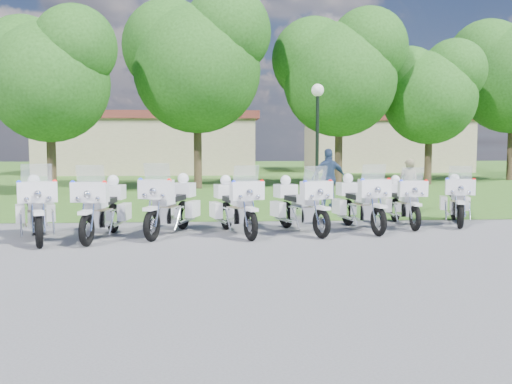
{
  "coord_description": "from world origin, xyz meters",
  "views": [
    {
      "loc": [
        -1.07,
        -12.0,
        2.11
      ],
      "look_at": [
        -0.29,
        1.2,
        0.95
      ],
      "focal_mm": 40.0,
      "sensor_mm": 36.0,
      "label": 1
    }
  ],
  "objects": [
    {
      "name": "bystander_a",
      "position": [
        4.41,
        4.44,
        0.81
      ],
      "size": [
        0.65,
        0.49,
        1.62
      ],
      "primitive_type": "imported",
      "rotation": [
        0.0,
        0.0,
        2.95
      ],
      "color": "#877C5B",
      "rests_on": "ground"
    },
    {
      "name": "tree_3",
      "position": [
        9.13,
        15.9,
        4.72
      ],
      "size": [
        5.36,
        4.57,
        7.14
      ],
      "color": "#38281C",
      "rests_on": "ground"
    },
    {
      "name": "tree_0",
      "position": [
        -7.99,
        11.45,
        4.95
      ],
      "size": [
        5.61,
        4.79,
        7.49
      ],
      "color": "#38281C",
      "rests_on": "ground"
    },
    {
      "name": "lamp_post",
      "position": [
        2.26,
        7.93,
        3.13
      ],
      "size": [
        0.44,
        0.44,
        4.14
      ],
      "color": "black",
      "rests_on": "ground"
    },
    {
      "name": "motorcycle_1",
      "position": [
        -3.7,
        0.61,
        0.69
      ],
      "size": [
        0.98,
        2.45,
        1.65
      ],
      "rotation": [
        0.0,
        0.0,
        3.02
      ],
      "color": "black",
      "rests_on": "ground"
    },
    {
      "name": "tree_2",
      "position": [
        4.45,
        15.14,
        5.56
      ],
      "size": [
        6.31,
        5.38,
        8.41
      ],
      "color": "#38281C",
      "rests_on": "ground"
    },
    {
      "name": "tree_4",
      "position": [
        14.92,
        18.96,
        6.13
      ],
      "size": [
        6.95,
        5.93,
        9.27
      ],
      "color": "#38281C",
      "rests_on": "ground"
    },
    {
      "name": "motorcycle_4",
      "position": [
        0.74,
        1.19,
        0.66
      ],
      "size": [
        1.31,
        2.25,
        1.59
      ],
      "rotation": [
        0.0,
        0.0,
        3.51
      ],
      "color": "black",
      "rests_on": "ground"
    },
    {
      "name": "motorcycle_2",
      "position": [
        -2.26,
        1.09,
        0.7
      ],
      "size": [
        1.29,
        2.4,
        1.66
      ],
      "rotation": [
        0.0,
        0.0,
        2.83
      ],
      "color": "black",
      "rests_on": "ground"
    },
    {
      "name": "motorcycle_0",
      "position": [
        -5.08,
        0.42,
        0.7
      ],
      "size": [
        1.36,
        2.39,
        1.68
      ],
      "rotation": [
        0.0,
        0.0,
        3.49
      ],
      "color": "black",
      "rests_on": "ground"
    },
    {
      "name": "ground",
      "position": [
        0.0,
        0.0,
        0.0
      ],
      "size": [
        100.0,
        100.0,
        0.0
      ],
      "primitive_type": "plane",
      "color": "#5A595F",
      "rests_on": "ground"
    },
    {
      "name": "building_west",
      "position": [
        -6.0,
        28.0,
        2.07
      ],
      "size": [
        14.56,
        8.32,
        4.1
      ],
      "color": "tan",
      "rests_on": "ground"
    },
    {
      "name": "motorcycle_5",
      "position": [
        2.24,
        1.48,
        0.67
      ],
      "size": [
        1.07,
        2.38,
        1.61
      ],
      "rotation": [
        0.0,
        0.0,
        3.33
      ],
      "color": "black",
      "rests_on": "ground"
    },
    {
      "name": "tree_1",
      "position": [
        -2.24,
        14.11,
        5.91
      ],
      "size": [
        6.7,
        5.72,
        8.93
      ],
      "color": "#38281C",
      "rests_on": "ground"
    },
    {
      "name": "bystander_c",
      "position": [
        2.33,
        6.01,
        0.95
      ],
      "size": [
        1.15,
        0.55,
        1.9
      ],
      "primitive_type": "imported",
      "rotation": [
        0.0,
        0.0,
        3.22
      ],
      "color": "navy",
      "rests_on": "ground"
    },
    {
      "name": "motorcycle_6",
      "position": [
        3.51,
        2.12,
        0.63
      ],
      "size": [
        0.74,
        2.25,
        1.51
      ],
      "rotation": [
        0.0,
        0.0,
        3.14
      ],
      "color": "black",
      "rests_on": "ground"
    },
    {
      "name": "motorcycle_7",
      "position": [
        4.99,
        2.35,
        0.64
      ],
      "size": [
        1.17,
        2.21,
        1.53
      ],
      "rotation": [
        0.0,
        0.0,
        2.84
      ],
      "color": "black",
      "rests_on": "ground"
    },
    {
      "name": "building_east",
      "position": [
        11.0,
        30.0,
        2.07
      ],
      "size": [
        11.44,
        7.28,
        4.1
      ],
      "color": "tan",
      "rests_on": "ground"
    },
    {
      "name": "motorcycle_3",
      "position": [
        -0.77,
        1.01,
        0.67
      ],
      "size": [
        1.24,
        2.32,
        1.61
      ],
      "rotation": [
        0.0,
        0.0,
        3.45
      ],
      "color": "black",
      "rests_on": "ground"
    },
    {
      "name": "grass_lawn",
      "position": [
        0.0,
        27.0,
        0.0
      ],
      "size": [
        100.0,
        48.0,
        0.01
      ],
      "primitive_type": "cube",
      "color": "#39601E",
      "rests_on": "ground"
    }
  ]
}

